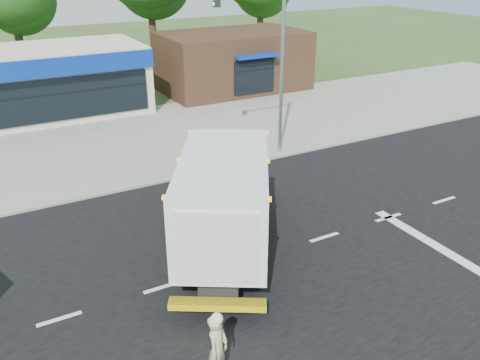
{
  "coord_description": "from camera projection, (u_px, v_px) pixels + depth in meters",
  "views": [
    {
      "loc": [
        -9.96,
        -12.05,
        9.21
      ],
      "look_at": [
        -2.04,
        2.43,
        1.7
      ],
      "focal_mm": 38.0,
      "sensor_mm": 36.0,
      "label": 1
    }
  ],
  "objects": [
    {
      "name": "brown_storefront",
      "position": [
        233.0,
        61.0,
        35.97
      ],
      "size": [
        10.0,
        6.7,
        4.0
      ],
      "color": "#382316",
      "rests_on": "ground"
    },
    {
      "name": "ems_box_truck",
      "position": [
        226.0,
        192.0,
        16.38
      ],
      "size": [
        6.27,
        8.22,
        3.58
      ],
      "rotation": [
        0.0,
        0.0,
        1.03
      ],
      "color": "black",
      "rests_on": "ground"
    },
    {
      "name": "parking_apron",
      "position": [
        174.0,
        126.0,
        28.96
      ],
      "size": [
        60.0,
        9.0,
        0.02
      ],
      "primitive_type": "cube",
      "color": "gray",
      "rests_on": "ground"
    },
    {
      "name": "sidewalk",
      "position": [
        220.0,
        159.0,
        24.31
      ],
      "size": [
        60.0,
        2.4,
        0.12
      ],
      "primitive_type": "cube",
      "color": "gray",
      "rests_on": "ground"
    },
    {
      "name": "emergency_worker",
      "position": [
        218.0,
        348.0,
        11.53
      ],
      "size": [
        0.79,
        0.76,
        1.93
      ],
      "rotation": [
        0.0,
        0.0,
        0.71
      ],
      "color": "tan",
      "rests_on": "ground"
    },
    {
      "name": "road_asphalt",
      "position": [
        324.0,
        237.0,
        17.79
      ],
      "size": [
        60.0,
        14.0,
        0.02
      ],
      "primitive_type": "cube",
      "color": "black",
      "rests_on": "ground"
    },
    {
      "name": "lane_markings",
      "position": [
        380.0,
        245.0,
        17.29
      ],
      "size": [
        55.2,
        7.0,
        0.01
      ],
      "color": "silver",
      "rests_on": "road_asphalt"
    },
    {
      "name": "ground",
      "position": [
        324.0,
        238.0,
        17.79
      ],
      "size": [
        120.0,
        120.0,
        0.0
      ],
      "primitive_type": "plane",
      "color": "#385123",
      "rests_on": "ground"
    },
    {
      "name": "traffic_signal_pole",
      "position": [
        270.0,
        54.0,
        22.85
      ],
      "size": [
        3.51,
        0.25,
        8.0
      ],
      "color": "gray",
      "rests_on": "ground"
    }
  ]
}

